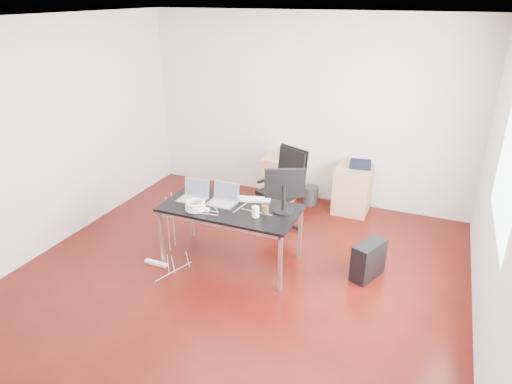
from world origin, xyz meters
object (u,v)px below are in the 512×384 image
at_px(filing_cabinet_right, 352,190).
at_px(pc_tower, 368,260).
at_px(office_chair, 284,184).
at_px(filing_cabinet_left, 280,178).
at_px(desk, 231,211).

distance_m(filing_cabinet_right, pc_tower, 1.73).
xyz_separation_m(office_chair, filing_cabinet_right, (0.80, 0.78, -0.26)).
distance_m(office_chair, filing_cabinet_left, 0.89).
distance_m(desk, filing_cabinet_right, 2.23).
distance_m(desk, office_chair, 1.19).
distance_m(desk, pc_tower, 1.68).
distance_m(office_chair, pc_tower, 1.64).
distance_m(filing_cabinet_left, pc_tower, 2.35).
xyz_separation_m(office_chair, pc_tower, (1.33, -0.86, -0.39)).
bearing_deg(pc_tower, filing_cabinet_left, 158.01).
xyz_separation_m(filing_cabinet_left, pc_tower, (1.68, -1.64, -0.13)).
bearing_deg(office_chair, filing_cabinet_right, 68.93).
bearing_deg(filing_cabinet_right, pc_tower, -71.92).
bearing_deg(filing_cabinet_right, filing_cabinet_left, 180.00).
height_order(desk, filing_cabinet_left, desk).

